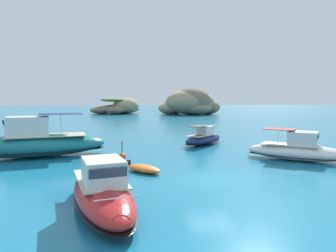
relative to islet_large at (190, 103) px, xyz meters
The scene contains 9 objects.
ground_plane 73.04m from the islet_large, 101.20° to the right, with size 400.00×400.00×0.00m, color #197093.
islet_large is the anchor object (origin of this frame).
islet_small 22.04m from the islet_large, 161.37° to the left, with size 18.07×17.63×4.85m.
motorboat_red 77.96m from the islet_large, 104.72° to the right, with size 3.88×7.63×2.16m.
motorboat_white 67.44m from the islet_large, 95.34° to the right, with size 7.12×6.11×2.28m.
motorboat_navy 59.48m from the islet_large, 100.77° to the right, with size 5.66×5.68×1.94m.
motorboat_teal 68.16m from the islet_large, 112.25° to the right, with size 11.24×5.56×3.38m.
dinghy_tender 71.49m from the islet_large, 104.39° to the right, with size 2.54×2.68×0.58m.
channel_buoy 68.15m from the islet_large, 106.30° to the right, with size 0.56×0.56×1.48m.
Camera 1 is at (-4.67, -16.28, 4.53)m, focal length 32.70 mm.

